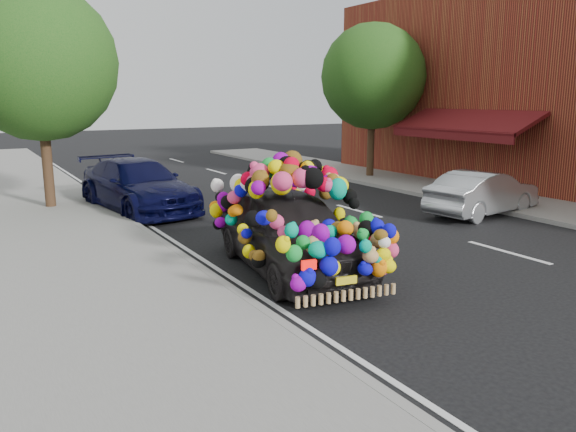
# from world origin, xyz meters

# --- Properties ---
(ground) EXTENTS (100.00, 100.00, 0.00)m
(ground) POSITION_xyz_m (0.00, 0.00, 0.00)
(ground) COLOR black
(ground) RESTS_ON ground
(sidewalk) EXTENTS (4.00, 60.00, 0.12)m
(sidewalk) POSITION_xyz_m (-4.30, 0.00, 0.06)
(sidewalk) COLOR gray
(sidewalk) RESTS_ON ground
(kerb) EXTENTS (0.15, 60.00, 0.13)m
(kerb) POSITION_xyz_m (-2.35, 0.00, 0.07)
(kerb) COLOR gray
(kerb) RESTS_ON ground
(footpath_far) EXTENTS (3.00, 40.00, 0.12)m
(footpath_far) POSITION_xyz_m (8.20, 3.00, 0.06)
(footpath_far) COLOR gray
(footpath_far) RESTS_ON ground
(lane_markings) EXTENTS (6.00, 50.00, 0.01)m
(lane_markings) POSITION_xyz_m (3.60, 0.00, 0.01)
(lane_markings) COLOR silver
(lane_markings) RESTS_ON ground
(tree_near_sidewalk) EXTENTS (4.20, 4.20, 6.13)m
(tree_near_sidewalk) POSITION_xyz_m (-3.80, 9.50, 4.02)
(tree_near_sidewalk) COLOR #332114
(tree_near_sidewalk) RESTS_ON ground
(tree_far_b) EXTENTS (4.00, 4.00, 5.90)m
(tree_far_b) POSITION_xyz_m (8.00, 10.00, 3.89)
(tree_far_b) COLOR #332114
(tree_far_b) RESTS_ON ground
(plush_art_car) EXTENTS (2.78, 4.83, 2.14)m
(plush_art_car) POSITION_xyz_m (-0.86, 1.25, 1.09)
(plush_art_car) COLOR black
(plush_art_car) RESTS_ON ground
(navy_sedan) EXTENTS (2.65, 5.13, 1.42)m
(navy_sedan) POSITION_xyz_m (-1.65, 8.26, 0.71)
(navy_sedan) COLOR black
(navy_sedan) RESTS_ON ground
(silver_hatchback) EXTENTS (3.77, 1.75, 1.20)m
(silver_hatchback) POSITION_xyz_m (6.16, 2.89, 0.60)
(silver_hatchback) COLOR #A6A9AD
(silver_hatchback) RESTS_ON ground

